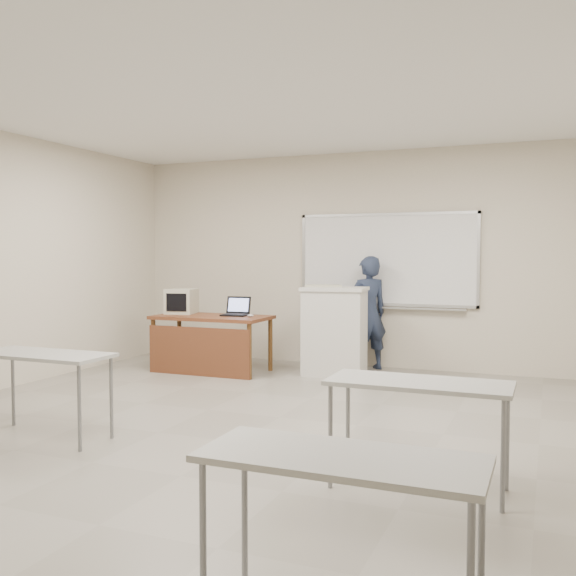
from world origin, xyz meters
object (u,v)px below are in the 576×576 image
at_px(laptop, 237,311).
at_px(mouse, 250,316).
at_px(whiteboard, 387,261).
at_px(instructor_desk, 208,331).
at_px(presenter, 368,313).
at_px(keyboard, 323,286).
at_px(crt_monitor, 181,301).
at_px(podium, 335,331).

relative_size(laptop, mouse, 3.83).
height_order(whiteboard, instructor_desk, whiteboard).
bearing_deg(presenter, laptop, -17.83).
height_order(whiteboard, keyboard, whiteboard).
distance_m(crt_monitor, presenter, 2.58).
distance_m(instructor_desk, laptop, 0.47).
distance_m(podium, laptop, 1.35).
distance_m(instructor_desk, keyboard, 1.64).
bearing_deg(whiteboard, presenter, -130.18).
bearing_deg(crt_monitor, instructor_desk, -34.64).
bearing_deg(laptop, podium, 4.24).
height_order(instructor_desk, podium, podium).
distance_m(laptop, presenter, 1.78).
relative_size(instructor_desk, podium, 1.35).
bearing_deg(mouse, podium, 8.62).
distance_m(whiteboard, keyboard, 1.07).
bearing_deg(whiteboard, keyboard, -129.43).
height_order(whiteboard, laptop, whiteboard).
height_order(keyboard, presenter, presenter).
height_order(whiteboard, mouse, whiteboard).
height_order(podium, laptop, podium).
distance_m(podium, crt_monitor, 2.19).
bearing_deg(laptop, mouse, -28.42).
bearing_deg(laptop, keyboard, 4.48).
bearing_deg(instructor_desk, mouse, 16.30).
bearing_deg(instructor_desk, whiteboard, 31.15).
xyz_separation_m(whiteboard, podium, (-0.50, -0.77, -0.91)).
bearing_deg(crt_monitor, presenter, 6.82).
height_order(laptop, mouse, laptop).
xyz_separation_m(instructor_desk, mouse, (0.55, 0.16, 0.21)).
relative_size(laptop, presenter, 0.22).
height_order(laptop, presenter, presenter).
relative_size(whiteboard, mouse, 28.20).
relative_size(whiteboard, instructor_desk, 1.61).
relative_size(crt_monitor, keyboard, 0.88).
bearing_deg(mouse, laptop, 148.10).
relative_size(mouse, keyboard, 0.18).
relative_size(podium, crt_monitor, 2.70).
relative_size(whiteboard, presenter, 1.60).
bearing_deg(keyboard, crt_monitor, 167.48).
relative_size(laptop, keyboard, 0.70).
relative_size(instructor_desk, laptop, 4.58).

